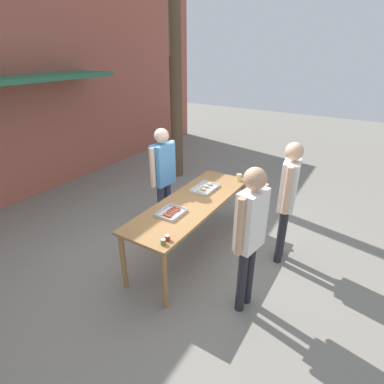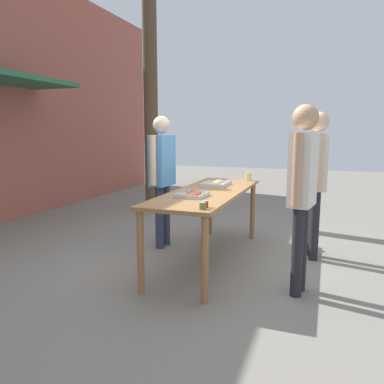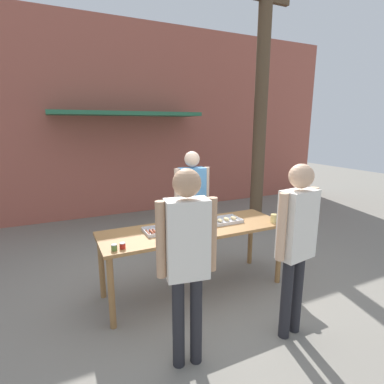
# 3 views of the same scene
# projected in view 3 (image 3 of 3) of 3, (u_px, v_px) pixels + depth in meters

# --- Properties ---
(ground_plane) EXTENTS (24.00, 24.00, 0.00)m
(ground_plane) POSITION_uv_depth(u_px,v_px,m) (194.00, 289.00, 4.04)
(ground_plane) COLOR gray
(building_facade_back) EXTENTS (12.00, 1.11, 4.50)m
(building_facade_back) POSITION_uv_depth(u_px,v_px,m) (121.00, 121.00, 7.05)
(building_facade_back) COLOR #A85647
(building_facade_back) RESTS_ON ground
(serving_table) EXTENTS (2.41, 0.79, 0.87)m
(serving_table) POSITION_uv_depth(u_px,v_px,m) (194.00, 235.00, 3.87)
(serving_table) COLOR olive
(serving_table) RESTS_ON ground
(food_tray_sausages) EXTENTS (0.37, 0.30, 0.04)m
(food_tray_sausages) POSITION_uv_depth(u_px,v_px,m) (159.00, 231.00, 3.69)
(food_tray_sausages) COLOR silver
(food_tray_sausages) RESTS_ON serving_table
(food_tray_buns) EXTENTS (0.47, 0.31, 0.06)m
(food_tray_buns) POSITION_uv_depth(u_px,v_px,m) (224.00, 221.00, 4.07)
(food_tray_buns) COLOR silver
(food_tray_buns) RESTS_ON serving_table
(condiment_jar_mustard) EXTENTS (0.06, 0.06, 0.07)m
(condiment_jar_mustard) POSITION_uv_depth(u_px,v_px,m) (114.00, 247.00, 3.14)
(condiment_jar_mustard) COLOR #567A38
(condiment_jar_mustard) RESTS_ON serving_table
(condiment_jar_ketchup) EXTENTS (0.06, 0.06, 0.07)m
(condiment_jar_ketchup) POSITION_uv_depth(u_px,v_px,m) (123.00, 246.00, 3.19)
(condiment_jar_ketchup) COLOR #B22319
(condiment_jar_ketchup) RESTS_ON serving_table
(beer_cup) EXTENTS (0.09, 0.09, 0.12)m
(beer_cup) POSITION_uv_depth(u_px,v_px,m) (274.00, 218.00, 4.03)
(beer_cup) COLOR #DBC67A
(beer_cup) RESTS_ON serving_table
(person_server_behind_table) EXTENTS (0.56, 0.25, 1.78)m
(person_server_behind_table) POSITION_uv_depth(u_px,v_px,m) (192.00, 197.00, 4.60)
(person_server_behind_table) COLOR #333851
(person_server_behind_table) RESTS_ON ground
(person_customer_holding_hotdog) EXTENTS (0.52, 0.26, 1.83)m
(person_customer_holding_hotdog) POSITION_uv_depth(u_px,v_px,m) (187.00, 251.00, 2.55)
(person_customer_holding_hotdog) COLOR #232328
(person_customer_holding_hotdog) RESTS_ON ground
(person_customer_with_cup) EXTENTS (0.54, 0.26, 1.81)m
(person_customer_with_cup) POSITION_uv_depth(u_px,v_px,m) (296.00, 235.00, 2.94)
(person_customer_with_cup) COLOR #232328
(person_customer_with_cup) RESTS_ON ground
(utility_pole) EXTENTS (1.10, 0.27, 5.17)m
(utility_pole) POSITION_uv_depth(u_px,v_px,m) (261.00, 101.00, 6.23)
(utility_pole) COLOR brown
(utility_pole) RESTS_ON ground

